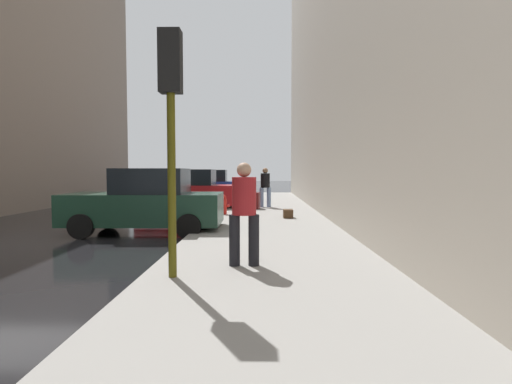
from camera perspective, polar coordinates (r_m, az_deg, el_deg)
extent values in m
plane|color=black|center=(11.11, -31.03, -6.33)|extent=(120.00, 120.00, 0.00)
cube|color=gray|center=(9.45, 1.88, -7.01)|extent=(4.00, 40.00, 0.15)
cube|color=#193828|center=(11.42, -15.61, -2.27)|extent=(4.22, 1.88, 0.84)
cube|color=black|center=(11.32, -14.69, 1.50)|extent=(1.91, 1.58, 0.70)
cylinder|color=black|center=(12.75, -20.38, -3.48)|extent=(0.64, 0.23, 0.64)
cylinder|color=black|center=(11.06, -23.73, -4.51)|extent=(0.64, 0.23, 0.64)
cylinder|color=black|center=(12.07, -8.13, -3.68)|extent=(0.64, 0.23, 0.64)
cylinder|color=black|center=(10.27, -9.61, -4.87)|extent=(0.64, 0.23, 0.64)
cube|color=#B2191E|center=(17.68, -9.72, -0.37)|extent=(4.25, 1.95, 0.84)
cube|color=black|center=(17.61, -9.11, 2.06)|extent=(1.93, 1.61, 0.70)
cylinder|color=black|center=(18.92, -13.18, -1.31)|extent=(0.65, 0.24, 0.64)
cylinder|color=black|center=(17.16, -14.82, -1.77)|extent=(0.65, 0.24, 0.64)
cylinder|color=black|center=(18.38, -4.95, -1.37)|extent=(0.65, 0.24, 0.64)
cylinder|color=black|center=(16.57, -5.75, -1.85)|extent=(0.65, 0.24, 0.64)
cube|color=navy|center=(23.83, -7.00, 0.51)|extent=(4.24, 1.92, 0.84)
cube|color=black|center=(23.78, -6.54, 2.32)|extent=(1.92, 1.60, 0.70)
cylinder|color=black|center=(24.94, -9.87, -0.25)|extent=(0.64, 0.23, 0.64)
cylinder|color=black|center=(23.13, -10.62, -0.51)|extent=(0.64, 0.23, 0.64)
cylinder|color=black|center=(24.64, -3.60, -0.25)|extent=(0.64, 0.23, 0.64)
cylinder|color=black|center=(22.81, -3.85, -0.51)|extent=(0.64, 0.23, 0.64)
cylinder|color=red|center=(14.56, -4.63, -2.10)|extent=(0.22, 0.22, 0.55)
sphere|color=red|center=(14.53, -4.64, -0.81)|extent=(0.20, 0.20, 0.20)
cylinder|color=red|center=(14.57, -5.26, -1.99)|extent=(0.10, 0.09, 0.09)
cylinder|color=red|center=(14.54, -4.00, -2.00)|extent=(0.10, 0.09, 0.09)
cylinder|color=#514C0F|center=(5.98, -11.99, 5.15)|extent=(0.12, 0.12, 3.60)
cube|color=black|center=(6.18, -12.14, 17.76)|extent=(0.32, 0.24, 0.90)
sphere|color=red|center=(6.38, -11.89, 19.90)|extent=(0.14, 0.14, 0.14)
sphere|color=yellow|center=(6.30, -11.86, 17.46)|extent=(0.14, 0.14, 0.14)
sphere|color=green|center=(6.24, -11.83, 14.97)|extent=(0.14, 0.14, 0.14)
cylinder|color=#728CB2|center=(17.39, 1.85, -0.76)|extent=(0.18, 0.18, 0.85)
cylinder|color=#728CB2|center=(17.39, 0.80, -0.76)|extent=(0.18, 0.18, 0.85)
cylinder|color=black|center=(17.36, 1.33, 1.66)|extent=(0.40, 0.40, 0.62)
sphere|color=#997051|center=(17.35, 1.33, 3.08)|extent=(0.24, 0.24, 0.24)
cylinder|color=black|center=(6.66, -3.09, -6.89)|extent=(0.19, 0.19, 0.85)
cylinder|color=black|center=(6.66, -0.31, -6.89)|extent=(0.19, 0.19, 0.85)
cylinder|color=#A51E23|center=(6.57, -1.71, -0.57)|extent=(0.41, 0.41, 0.62)
sphere|color=tan|center=(6.56, -1.72, 3.18)|extent=(0.24, 0.24, 0.24)
cube|color=#591414|center=(16.66, -0.11, -1.22)|extent=(0.43, 0.60, 0.68)
cylinder|color=#333333|center=(16.63, -0.11, 0.57)|extent=(0.02, 0.02, 0.36)
cube|color=#472D19|center=(13.46, 4.60, -3.10)|extent=(0.32, 0.44, 0.28)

